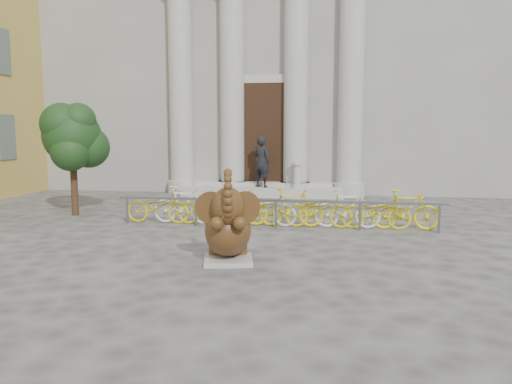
# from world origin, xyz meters

# --- Properties ---
(ground) EXTENTS (80.00, 80.00, 0.00)m
(ground) POSITION_xyz_m (0.00, 0.00, 0.00)
(ground) COLOR #474442
(ground) RESTS_ON ground
(classical_building) EXTENTS (22.00, 10.70, 12.00)m
(classical_building) POSITION_xyz_m (0.00, 14.93, 5.98)
(classical_building) COLOR gray
(classical_building) RESTS_ON ground
(entrance_steps) EXTENTS (6.00, 1.20, 0.36)m
(entrance_steps) POSITION_xyz_m (0.00, 9.40, 0.18)
(entrance_steps) COLOR #A8A59E
(entrance_steps) RESTS_ON ground
(elephant_statue) EXTENTS (1.18, 1.40, 1.79)m
(elephant_statue) POSITION_xyz_m (0.65, 0.01, 0.65)
(elephant_statue) COLOR #A8A59E
(elephant_statue) RESTS_ON ground
(bike_rack) EXTENTS (8.33, 0.53, 1.00)m
(bike_rack) POSITION_xyz_m (1.16, 3.68, 0.50)
(bike_rack) COLOR slate
(bike_rack) RESTS_ON ground
(tree) EXTENTS (1.86, 1.70, 3.23)m
(tree) POSITION_xyz_m (-4.79, 4.45, 2.25)
(tree) COLOR #332114
(tree) RESTS_ON ground
(pedestrian) EXTENTS (0.81, 0.69, 1.87)m
(pedestrian) POSITION_xyz_m (0.01, 9.13, 1.30)
(pedestrian) COLOR black
(pedestrian) RESTS_ON entrance_steps
(balustrade_post) EXTENTS (0.38, 0.38, 0.92)m
(balustrade_post) POSITION_xyz_m (1.31, 9.10, 0.79)
(balustrade_post) COLOR #A8A59E
(balustrade_post) RESTS_ON entrance_steps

